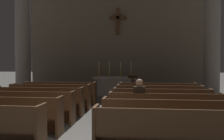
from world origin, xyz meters
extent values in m
cube|color=brown|center=(-0.54, -0.02, 0.47)|extent=(0.06, 0.50, 0.95)
cube|color=brown|center=(-2.04, 1.14, 0.42)|extent=(2.94, 0.40, 0.05)
cube|color=brown|center=(-2.04, 1.32, 0.20)|extent=(2.94, 0.04, 0.40)
cube|color=brown|center=(-0.54, 1.12, 0.47)|extent=(0.06, 0.50, 0.95)
cube|color=brown|center=(-2.04, 2.29, 0.42)|extent=(2.94, 0.40, 0.05)
cube|color=brown|center=(-2.04, 2.06, 0.70)|extent=(2.94, 0.05, 0.50)
cube|color=brown|center=(-2.04, 2.47, 0.20)|extent=(2.94, 0.04, 0.40)
cube|color=brown|center=(-0.54, 2.27, 0.47)|extent=(0.06, 0.50, 0.95)
cube|color=brown|center=(-2.04, 3.43, 0.42)|extent=(2.94, 0.40, 0.05)
cube|color=brown|center=(-2.04, 3.21, 0.70)|extent=(2.94, 0.05, 0.50)
cube|color=brown|center=(-2.04, 3.61, 0.20)|extent=(2.94, 0.04, 0.40)
cube|color=brown|center=(-0.54, 3.41, 0.47)|extent=(0.06, 0.50, 0.95)
cube|color=brown|center=(-2.04, 4.58, 0.42)|extent=(2.94, 0.40, 0.05)
cube|color=brown|center=(-2.04, 4.35, 0.70)|extent=(2.94, 0.05, 0.50)
cube|color=brown|center=(-2.04, 4.76, 0.20)|extent=(2.94, 0.04, 0.40)
cube|color=brown|center=(-0.54, 4.56, 0.47)|extent=(0.06, 0.50, 0.95)
cube|color=brown|center=(-3.54, 4.56, 0.47)|extent=(0.06, 0.50, 0.95)
cube|color=brown|center=(-2.04, 5.72, 0.42)|extent=(2.94, 0.40, 0.05)
cube|color=brown|center=(-2.04, 5.49, 0.70)|extent=(2.94, 0.05, 0.50)
cube|color=brown|center=(-2.04, 5.90, 0.20)|extent=(2.94, 0.04, 0.40)
cube|color=brown|center=(-0.54, 5.70, 0.47)|extent=(0.06, 0.50, 0.95)
cube|color=brown|center=(-3.54, 5.70, 0.47)|extent=(0.06, 0.50, 0.95)
cube|color=brown|center=(2.04, 0.00, 0.42)|extent=(2.94, 0.40, 0.05)
cube|color=brown|center=(2.04, -0.23, 0.70)|extent=(2.94, 0.05, 0.50)
cube|color=brown|center=(0.54, -0.02, 0.47)|extent=(0.06, 0.50, 0.95)
cube|color=brown|center=(2.04, 1.14, 0.42)|extent=(2.94, 0.40, 0.05)
cube|color=brown|center=(2.04, 0.92, 0.70)|extent=(2.94, 0.05, 0.50)
cube|color=brown|center=(2.04, 1.32, 0.20)|extent=(2.94, 0.04, 0.40)
cube|color=brown|center=(0.54, 1.12, 0.47)|extent=(0.06, 0.50, 0.95)
cube|color=brown|center=(2.04, 2.29, 0.42)|extent=(2.94, 0.40, 0.05)
cube|color=brown|center=(2.04, 2.06, 0.70)|extent=(2.94, 0.05, 0.50)
cube|color=brown|center=(2.04, 2.47, 0.20)|extent=(2.94, 0.04, 0.40)
cube|color=brown|center=(0.54, 2.27, 0.47)|extent=(0.06, 0.50, 0.95)
cube|color=brown|center=(3.54, 2.27, 0.47)|extent=(0.06, 0.50, 0.95)
cube|color=brown|center=(2.04, 3.43, 0.42)|extent=(2.94, 0.40, 0.05)
cube|color=brown|center=(2.04, 3.21, 0.70)|extent=(2.94, 0.05, 0.50)
cube|color=brown|center=(2.04, 3.61, 0.20)|extent=(2.94, 0.04, 0.40)
cube|color=brown|center=(0.54, 3.41, 0.47)|extent=(0.06, 0.50, 0.95)
cube|color=brown|center=(3.54, 3.41, 0.47)|extent=(0.06, 0.50, 0.95)
cube|color=brown|center=(2.04, 4.58, 0.42)|extent=(2.94, 0.40, 0.05)
cube|color=brown|center=(2.04, 4.35, 0.70)|extent=(2.94, 0.05, 0.50)
cube|color=brown|center=(2.04, 4.76, 0.20)|extent=(2.94, 0.04, 0.40)
cube|color=brown|center=(0.54, 4.56, 0.47)|extent=(0.06, 0.50, 0.95)
cube|color=brown|center=(3.54, 4.56, 0.47)|extent=(0.06, 0.50, 0.95)
cube|color=brown|center=(2.04, 5.72, 0.42)|extent=(2.94, 0.40, 0.05)
cube|color=brown|center=(2.04, 5.49, 0.70)|extent=(2.94, 0.05, 0.50)
cube|color=brown|center=(2.04, 5.90, 0.20)|extent=(2.94, 0.04, 0.40)
cube|color=brown|center=(0.54, 5.70, 0.47)|extent=(0.06, 0.50, 0.95)
cube|color=brown|center=(3.54, 5.70, 0.47)|extent=(0.06, 0.50, 0.95)
cube|color=#9E998E|center=(-4.70, 7.82, 0.10)|extent=(1.07, 1.07, 0.20)
cylinder|color=#9E998E|center=(-4.70, 7.82, 3.10)|extent=(0.76, 0.76, 6.21)
cube|color=#9E998E|center=(4.70, 7.82, 0.10)|extent=(1.07, 1.07, 0.20)
cylinder|color=#9E998E|center=(4.70, 7.82, 3.10)|extent=(0.76, 0.76, 6.21)
cube|color=#BCB7AD|center=(0.00, 8.56, 0.44)|extent=(1.76, 0.72, 0.88)
cube|color=#BCB7AD|center=(0.00, 8.56, 0.94)|extent=(2.20, 0.90, 0.12)
cube|color=silver|center=(0.00, 8.56, 1.00)|extent=(2.09, 0.86, 0.01)
cylinder|color=#B79338|center=(-0.85, 8.56, 1.02)|extent=(0.16, 0.16, 0.02)
cylinder|color=#B79338|center=(-0.85, 8.56, 1.23)|extent=(0.07, 0.07, 0.43)
cylinder|color=silver|center=(-0.85, 8.56, 1.62)|extent=(0.04, 0.04, 0.35)
cylinder|color=#B79338|center=(-0.30, 8.56, 1.02)|extent=(0.16, 0.16, 0.02)
cylinder|color=#B79338|center=(-0.30, 8.56, 1.23)|extent=(0.07, 0.07, 0.43)
cylinder|color=silver|center=(-0.30, 8.56, 1.62)|extent=(0.04, 0.04, 0.35)
cylinder|color=#B79338|center=(0.30, 8.56, 1.02)|extent=(0.16, 0.16, 0.02)
cylinder|color=#B79338|center=(0.30, 8.56, 1.23)|extent=(0.07, 0.07, 0.43)
cylinder|color=silver|center=(0.30, 8.56, 1.62)|extent=(0.04, 0.04, 0.35)
cylinder|color=#B79338|center=(0.85, 8.56, 1.02)|extent=(0.16, 0.16, 0.02)
cylinder|color=#B79338|center=(0.85, 8.56, 1.23)|extent=(0.07, 0.07, 0.43)
cylinder|color=silver|center=(0.85, 8.56, 1.62)|extent=(0.04, 0.04, 0.35)
cube|color=gray|center=(0.00, 10.43, 3.79)|extent=(10.62, 0.25, 7.57)
cube|color=brown|center=(0.00, 10.21, 4.17)|extent=(0.18, 0.18, 1.51)
cube|color=brown|center=(0.00, 10.21, 4.39)|extent=(0.96, 0.18, 0.18)
cylinder|color=brown|center=(0.97, 7.36, 0.02)|extent=(0.36, 0.36, 0.04)
cylinder|color=brown|center=(0.97, 7.36, 0.53)|extent=(0.10, 0.10, 1.05)
cube|color=brown|center=(0.97, 7.36, 1.08)|extent=(0.44, 0.31, 0.15)
cube|color=#26262B|center=(1.35, 2.47, 0.23)|extent=(0.24, 0.14, 0.45)
cube|color=#26262B|center=(1.35, 2.34, 0.51)|extent=(0.28, 0.36, 0.12)
cube|color=#2D2319|center=(1.35, 2.21, 0.84)|extent=(0.32, 0.20, 0.54)
sphere|color=tan|center=(1.35, 2.21, 1.22)|extent=(0.20, 0.20, 0.20)
camera|label=1|loc=(1.41, -4.78, 1.78)|focal=41.03mm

